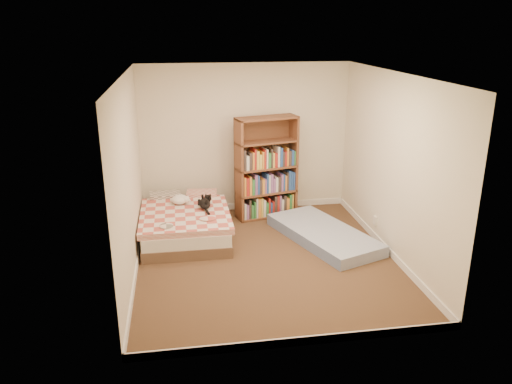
{
  "coord_description": "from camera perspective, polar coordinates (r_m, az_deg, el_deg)",
  "views": [
    {
      "loc": [
        -1.11,
        -6.15,
        3.1
      ],
      "look_at": [
        -0.09,
        0.3,
        0.88
      ],
      "focal_mm": 35.0,
      "sensor_mm": 36.0,
      "label": 1
    }
  ],
  "objects": [
    {
      "name": "bed",
      "position": [
        7.7,
        -8.08,
        -3.4
      ],
      "size": [
        1.32,
        1.79,
        0.48
      ],
      "rotation": [
        0.0,
        0.0,
        0.0
      ],
      "color": "brown",
      "rests_on": "room"
    },
    {
      "name": "white_dog",
      "position": [
        7.83,
        -8.64,
        -0.85
      ],
      "size": [
        0.31,
        0.33,
        0.14
      ],
      "rotation": [
        0.0,
        0.0,
        0.2
      ],
      "color": "white",
      "rests_on": "bed"
    },
    {
      "name": "black_cat",
      "position": [
        7.66,
        -5.88,
        -1.24
      ],
      "size": [
        0.28,
        0.64,
        0.14
      ],
      "rotation": [
        0.0,
        0.0,
        -0.29
      ],
      "color": "black",
      "rests_on": "bed"
    },
    {
      "name": "room",
      "position": [
        6.54,
        1.17,
        1.84
      ],
      "size": [
        3.51,
        4.01,
        2.51
      ],
      "color": "#4B3420",
      "rests_on": "ground"
    },
    {
      "name": "floor_mattress",
      "position": [
        7.59,
        7.71,
        -4.82
      ],
      "size": [
        1.46,
        2.07,
        0.17
      ],
      "primitive_type": "cube",
      "rotation": [
        0.0,
        0.0,
        0.36
      ],
      "color": "#6A81B1",
      "rests_on": "room"
    },
    {
      "name": "bookshelf",
      "position": [
        8.3,
        1.16,
        1.24
      ],
      "size": [
        1.09,
        0.57,
        1.69
      ],
      "rotation": [
        0.0,
        0.0,
        0.24
      ],
      "color": "brown",
      "rests_on": "room"
    }
  ]
}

